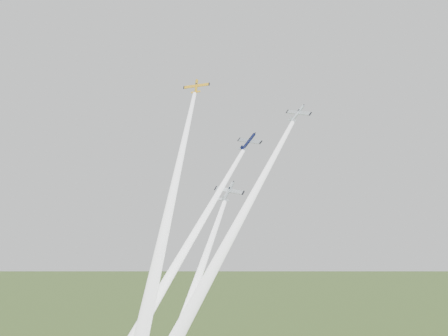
# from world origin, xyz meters

# --- Properties ---
(plane_yellow) EXTENTS (8.96, 7.18, 6.97)m
(plane_yellow) POSITION_xyz_m (-13.57, 6.35, 115.88)
(plane_yellow) COLOR yellow
(smoke_trail_yellow) EXTENTS (16.66, 51.46, 61.16)m
(smoke_trail_yellow) POSITION_xyz_m (-6.33, -19.98, 83.77)
(smoke_trail_yellow) COLOR white
(plane_navy) EXTENTS (9.27, 7.03, 7.52)m
(plane_navy) POSITION_xyz_m (3.66, 0.49, 98.92)
(plane_navy) COLOR #0C1035
(smoke_trail_navy) EXTENTS (17.11, 47.76, 57.05)m
(smoke_trail_navy) POSITION_xyz_m (-3.85, -23.94, 68.87)
(smoke_trail_navy) COLOR white
(plane_silver_right) EXTENTS (9.10, 6.85, 7.41)m
(plane_silver_right) POSITION_xyz_m (15.68, 1.99, 105.25)
(plane_silver_right) COLOR silver
(smoke_trail_silver_right) EXTENTS (16.02, 43.18, 51.51)m
(smoke_trail_silver_right) POSITION_xyz_m (8.70, -20.14, 77.97)
(smoke_trail_silver_right) COLOR white
(plane_silver_low) EXTENTS (8.27, 5.56, 7.45)m
(plane_silver_low) POSITION_xyz_m (2.20, -8.59, 86.26)
(plane_silver_low) COLOR #B3BBC2
(smoke_trail_silver_low) EXTENTS (2.90, 44.12, 51.18)m
(smoke_trail_silver_low) POSITION_xyz_m (2.26, -31.66, 59.14)
(smoke_trail_silver_low) COLOR white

